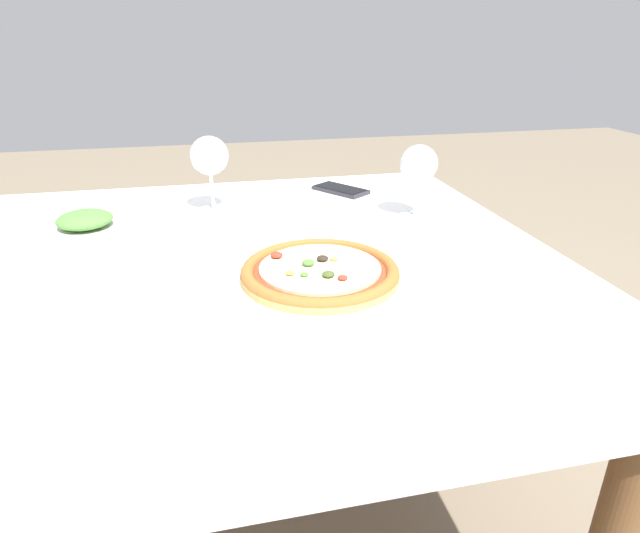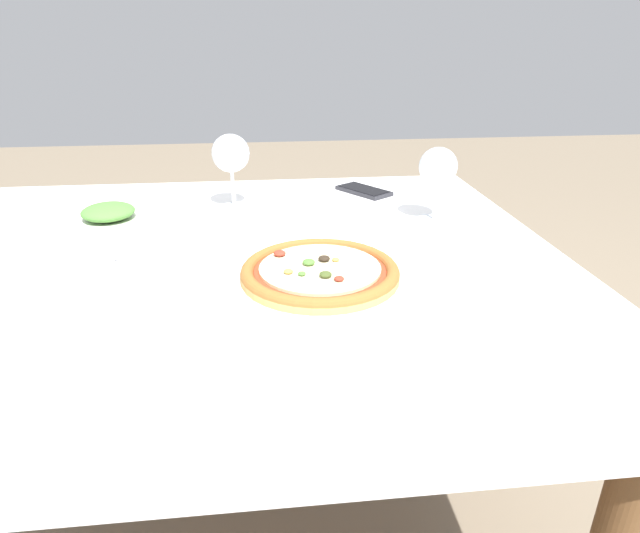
{
  "view_description": "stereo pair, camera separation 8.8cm",
  "coord_description": "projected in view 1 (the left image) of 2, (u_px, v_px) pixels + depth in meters",
  "views": [
    {
      "loc": [
        -0.02,
        -0.9,
        1.12
      ],
      "look_at": [
        0.16,
        -0.12,
        0.76
      ],
      "focal_mm": 30.0,
      "sensor_mm": 36.0,
      "label": 1
    },
    {
      "loc": [
        0.07,
        -0.92,
        1.12
      ],
      "look_at": [
        0.16,
        -0.12,
        0.76
      ],
      "focal_mm": 30.0,
      "sensor_mm": 36.0,
      "label": 2
    }
  ],
  "objects": [
    {
      "name": "dining_table",
      "position": [
        224.0,
        302.0,
        1.0
      ],
      "size": [
        1.26,
        1.13,
        0.73
      ],
      "color": "brown",
      "rests_on": "ground_plane"
    },
    {
      "name": "wine_glass_far_right",
      "position": [
        210.0,
        157.0,
        1.2
      ],
      "size": [
        0.09,
        0.09,
        0.17
      ],
      "color": "silver",
      "rests_on": "dining_table"
    },
    {
      "name": "fork",
      "position": [
        99.0,
        280.0,
        0.9
      ],
      "size": [
        0.03,
        0.17,
        0.0
      ],
      "color": "silver",
      "rests_on": "dining_table"
    },
    {
      "name": "wine_glass_far_left",
      "position": [
        419.0,
        166.0,
        1.16
      ],
      "size": [
        0.08,
        0.08,
        0.16
      ],
      "color": "silver",
      "rests_on": "dining_table"
    },
    {
      "name": "side_plate",
      "position": [
        85.0,
        224.0,
        1.11
      ],
      "size": [
        0.19,
        0.19,
        0.04
      ],
      "color": "white",
      "rests_on": "dining_table"
    },
    {
      "name": "cell_phone",
      "position": [
        341.0,
        190.0,
        1.4
      ],
      "size": [
        0.14,
        0.16,
        0.01
      ],
      "color": "#232328",
      "rests_on": "dining_table"
    },
    {
      "name": "pizza_plate",
      "position": [
        320.0,
        274.0,
        0.89
      ],
      "size": [
        0.29,
        0.29,
        0.04
      ],
      "color": "white",
      "rests_on": "dining_table"
    }
  ]
}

